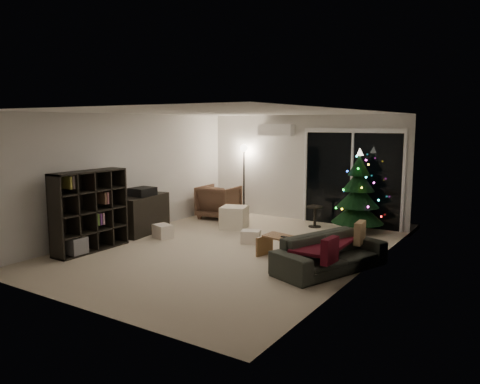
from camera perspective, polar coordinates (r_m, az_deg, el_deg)
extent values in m
plane|color=beige|center=(8.66, -1.65, -7.08)|extent=(6.50, 6.50, 0.00)
plane|color=white|center=(8.34, -1.72, 9.70)|extent=(6.50, 6.50, 0.00)
cube|color=silver|center=(11.22, 7.77, 2.90)|extent=(5.00, 0.02, 2.50)
cube|color=silver|center=(6.05, -19.40, -2.18)|extent=(5.00, 0.02, 2.50)
cube|color=silver|center=(10.03, -13.54, 2.10)|extent=(0.02, 6.50, 2.50)
cube|color=silver|center=(7.30, 14.71, -0.23)|extent=(0.02, 6.50, 2.50)
cube|color=black|center=(10.78, 13.49, 1.45)|extent=(2.20, 0.02, 2.10)
cube|color=white|center=(11.38, 4.38, 7.57)|extent=(0.90, 0.22, 0.28)
cube|color=#3F3833|center=(11.44, 14.17, -3.77)|extent=(2.60, 1.00, 0.10)
cube|color=white|center=(11.71, 14.90, -0.78)|extent=(2.20, 0.06, 1.00)
cube|color=black|center=(10.09, -11.72, -2.68)|extent=(0.66, 1.34, 0.80)
cube|color=black|center=(10.01, -11.80, 0.05)|extent=(0.41, 0.48, 0.17)
imported|color=#4D3E2E|center=(11.45, -2.59, -1.19)|extent=(0.94, 0.96, 0.81)
cube|color=beige|center=(10.36, -0.73, -3.11)|extent=(0.68, 0.68, 0.49)
cube|color=white|center=(9.65, -9.40, -4.73)|extent=(0.45, 0.39, 0.27)
cube|color=white|center=(9.11, 1.33, -5.48)|extent=(0.43, 0.38, 0.25)
cylinder|color=black|center=(10.62, 9.11, -2.97)|extent=(0.50, 0.50, 0.47)
cylinder|color=black|center=(11.86, 0.48, 1.36)|extent=(0.27, 0.27, 1.72)
imported|color=black|center=(7.56, 10.94, -7.31)|extent=(1.39, 2.08, 0.57)
cube|color=#4D0411|center=(7.57, 10.27, -6.29)|extent=(0.60, 1.39, 0.05)
cube|color=#946945|center=(8.02, 14.40, -4.83)|extent=(0.14, 0.38, 0.37)
cube|color=#4D0411|center=(6.83, 10.90, -7.02)|extent=(0.14, 0.38, 0.37)
cube|color=black|center=(8.08, 5.50, -5.48)|extent=(0.15, 0.04, 0.02)
cube|color=slate|center=(8.01, 7.26, -5.62)|extent=(0.14, 0.08, 0.02)
cone|color=black|center=(10.23, 14.22, 0.19)|extent=(1.13, 1.13, 1.79)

